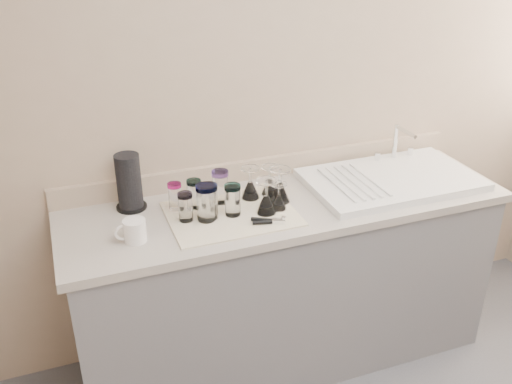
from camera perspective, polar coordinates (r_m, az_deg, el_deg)
name	(u,v)px	position (r m, az deg, el deg)	size (l,w,h in m)	color
room_envelope	(500,175)	(1.43, 23.22, 1.57)	(3.54, 3.50, 2.52)	#525257
counter_unit	(285,281)	(2.85, 2.91, -8.92)	(2.06, 0.62, 0.90)	slate
sink_unit	(391,179)	(2.86, 13.35, 1.28)	(0.82, 0.50, 0.22)	white
dish_towel	(231,214)	(2.50, -2.49, -2.19)	(0.55, 0.42, 0.01)	white
tumbler_teal	(175,196)	(2.53, -8.10, -0.39)	(0.06, 0.06, 0.12)	white
tumbler_cyan	(194,194)	(2.53, -6.19, -0.15)	(0.07, 0.07, 0.13)	white
tumbler_purple	(220,186)	(2.56, -3.58, 0.56)	(0.08, 0.08, 0.15)	white
tumbler_magenta	(185,207)	(2.43, -7.07, -1.47)	(0.06, 0.06, 0.13)	white
tumbler_blue	(206,203)	(2.41, -5.05, -1.05)	(0.08, 0.08, 0.16)	white
tumbler_lavender	(233,200)	(2.45, -2.35, -0.78)	(0.07, 0.07, 0.14)	white
tumbler_extra	(209,201)	(2.43, -4.72, -0.92)	(0.08, 0.08, 0.16)	white
goblet_back_left	(250,188)	(2.60, -0.58, 0.44)	(0.08, 0.08, 0.15)	white
goblet_back_right	(270,185)	(2.63, 1.40, 0.69)	(0.08, 0.08, 0.14)	white
goblet_front_left	(266,202)	(2.47, 1.04, -0.97)	(0.09, 0.09, 0.16)	white
goblet_front_right	(279,200)	(2.51, 2.31, -0.83)	(0.07, 0.07, 0.12)	white
goblet_extra	(280,190)	(2.57, 2.41, 0.17)	(0.09, 0.09, 0.16)	white
can_opener	(269,221)	(2.41, 1.27, -2.92)	(0.14, 0.09, 0.02)	silver
white_mug	(134,231)	(2.34, -12.10, -3.81)	(0.13, 0.09, 0.09)	white
paper_towel_roll	(129,183)	(2.56, -12.58, 0.92)	(0.14, 0.14, 0.26)	black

